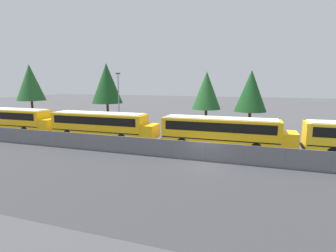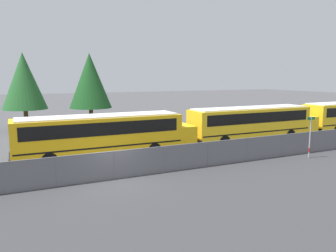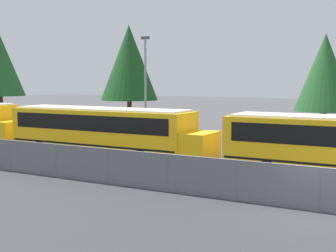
# 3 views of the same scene
# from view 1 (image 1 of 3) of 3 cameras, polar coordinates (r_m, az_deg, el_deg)

# --- Properties ---
(ground_plane) EXTENTS (200.00, 200.00, 0.00)m
(ground_plane) POSITION_cam_1_polar(r_m,az_deg,el_deg) (22.08, 8.07, -7.59)
(ground_plane) COLOR #424244
(road_strip) EXTENTS (113.11, 12.00, 0.01)m
(road_strip) POSITION_cam_1_polar(r_m,az_deg,el_deg) (16.56, 4.15, -13.45)
(road_strip) COLOR #333335
(road_strip) RESTS_ON ground_plane
(fence) EXTENTS (79.18, 0.07, 1.61)m
(fence) POSITION_cam_1_polar(r_m,az_deg,el_deg) (21.86, 8.11, -5.53)
(fence) COLOR #9EA0A5
(fence) RESTS_ON ground_plane
(school_bus_0) EXTENTS (12.79, 2.58, 3.03)m
(school_bus_0) POSITION_cam_1_polar(r_m,az_deg,el_deg) (40.14, -30.81, 1.53)
(school_bus_0) COLOR yellow
(school_bus_0) RESTS_ON ground_plane
(school_bus_1) EXTENTS (12.79, 2.58, 3.03)m
(school_bus_1) POSITION_cam_1_polar(r_m,az_deg,el_deg) (30.97, -14.33, 0.60)
(school_bus_1) COLOR yellow
(school_bus_1) RESTS_ON ground_plane
(school_bus_2) EXTENTS (12.79, 2.58, 3.03)m
(school_bus_2) POSITION_cam_1_polar(r_m,az_deg,el_deg) (26.31, 11.76, -0.85)
(school_bus_2) COLOR yellow
(school_bus_2) RESTS_ON ground_plane
(light_pole) EXTENTS (0.60, 0.24, 7.77)m
(light_pole) POSITION_cam_1_polar(r_m,az_deg,el_deg) (38.42, -10.69, 6.08)
(light_pole) COLOR gray
(light_pole) RESTS_ON ground_plane
(tree_0) EXTENTS (5.56, 5.56, 9.89)m
(tree_0) POSITION_cam_1_polar(r_m,az_deg,el_deg) (49.61, -13.19, 9.04)
(tree_0) COLOR #51381E
(tree_0) RESTS_ON ground_plane
(tree_1) EXTENTS (5.57, 5.57, 10.03)m
(tree_1) POSITION_cam_1_polar(r_m,az_deg,el_deg) (60.48, -27.80, 8.37)
(tree_1) COLOR #51381E
(tree_1) RESTS_ON ground_plane
(tree_2) EXTENTS (4.55, 4.55, 8.16)m
(tree_2) POSITION_cam_1_polar(r_m,az_deg,el_deg) (42.03, 8.37, 7.67)
(tree_2) COLOR #51381E
(tree_2) RESTS_ON ground_plane
(tree_3) EXTENTS (4.65, 4.65, 8.23)m
(tree_3) POSITION_cam_1_polar(r_m,az_deg,el_deg) (40.48, 17.61, 7.28)
(tree_3) COLOR #51381E
(tree_3) RESTS_ON ground_plane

